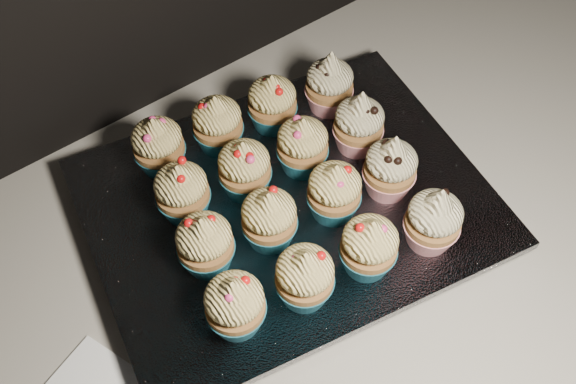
# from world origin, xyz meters

# --- Properties ---
(cabinet) EXTENTS (2.40, 0.60, 0.86)m
(cabinet) POSITION_xyz_m (0.00, 1.70, 0.43)
(cabinet) COLOR black
(cabinet) RESTS_ON ground
(worktop) EXTENTS (2.44, 0.64, 0.04)m
(worktop) POSITION_xyz_m (0.00, 1.70, 0.88)
(worktop) COLOR beige
(worktop) RESTS_ON cabinet
(baking_tray) EXTENTS (0.48, 0.40, 0.02)m
(baking_tray) POSITION_xyz_m (0.02, 1.73, 0.91)
(baking_tray) COLOR black
(baking_tray) RESTS_ON worktop
(foil_lining) EXTENTS (0.52, 0.44, 0.01)m
(foil_lining) POSITION_xyz_m (0.02, 1.73, 0.93)
(foil_lining) COLOR silver
(foil_lining) RESTS_ON baking_tray
(cupcake_0) EXTENTS (0.06, 0.06, 0.08)m
(cupcake_0) POSITION_xyz_m (-0.12, 1.64, 0.97)
(cupcake_0) COLOR #1A667D
(cupcake_0) RESTS_ON foil_lining
(cupcake_1) EXTENTS (0.06, 0.06, 0.08)m
(cupcake_1) POSITION_xyz_m (-0.05, 1.62, 0.97)
(cupcake_1) COLOR #1A667D
(cupcake_1) RESTS_ON foil_lining
(cupcake_2) EXTENTS (0.06, 0.06, 0.08)m
(cupcake_2) POSITION_xyz_m (0.03, 1.61, 0.97)
(cupcake_2) COLOR #1A667D
(cupcake_2) RESTS_ON foil_lining
(cupcake_3) EXTENTS (0.06, 0.06, 0.10)m
(cupcake_3) POSITION_xyz_m (0.11, 1.59, 0.97)
(cupcake_3) COLOR red
(cupcake_3) RESTS_ON foil_lining
(cupcake_4) EXTENTS (0.06, 0.06, 0.08)m
(cupcake_4) POSITION_xyz_m (-0.11, 1.72, 0.97)
(cupcake_4) COLOR #1A667D
(cupcake_4) RESTS_ON foil_lining
(cupcake_5) EXTENTS (0.06, 0.06, 0.08)m
(cupcake_5) POSITION_xyz_m (-0.03, 1.70, 0.97)
(cupcake_5) COLOR #1A667D
(cupcake_5) RESTS_ON foil_lining
(cupcake_6) EXTENTS (0.06, 0.06, 0.08)m
(cupcake_6) POSITION_xyz_m (0.05, 1.69, 0.97)
(cupcake_6) COLOR #1A667D
(cupcake_6) RESTS_ON foil_lining
(cupcake_7) EXTENTS (0.06, 0.06, 0.10)m
(cupcake_7) POSITION_xyz_m (0.12, 1.67, 0.97)
(cupcake_7) COLOR red
(cupcake_7) RESTS_ON foil_lining
(cupcake_8) EXTENTS (0.06, 0.06, 0.08)m
(cupcake_8) POSITION_xyz_m (-0.09, 1.79, 0.97)
(cupcake_8) COLOR #1A667D
(cupcake_8) RESTS_ON foil_lining
(cupcake_9) EXTENTS (0.06, 0.06, 0.08)m
(cupcake_9) POSITION_xyz_m (-0.01, 1.78, 0.97)
(cupcake_9) COLOR #1A667D
(cupcake_9) RESTS_ON foil_lining
(cupcake_10) EXTENTS (0.06, 0.06, 0.08)m
(cupcake_10) POSITION_xyz_m (0.06, 1.76, 0.97)
(cupcake_10) COLOR #1A667D
(cupcake_10) RESTS_ON foil_lining
(cupcake_11) EXTENTS (0.06, 0.06, 0.10)m
(cupcake_11) POSITION_xyz_m (0.14, 1.75, 0.97)
(cupcake_11) COLOR red
(cupcake_11) RESTS_ON foil_lining
(cupcake_12) EXTENTS (0.06, 0.06, 0.08)m
(cupcake_12) POSITION_xyz_m (-0.08, 1.87, 0.97)
(cupcake_12) COLOR #1A667D
(cupcake_12) RESTS_ON foil_lining
(cupcake_13) EXTENTS (0.06, 0.06, 0.08)m
(cupcake_13) POSITION_xyz_m (-0.00, 1.85, 0.97)
(cupcake_13) COLOR #1A667D
(cupcake_13) RESTS_ON foil_lining
(cupcake_14) EXTENTS (0.06, 0.06, 0.08)m
(cupcake_14) POSITION_xyz_m (0.07, 1.84, 0.97)
(cupcake_14) COLOR #1A667D
(cupcake_14) RESTS_ON foil_lining
(cupcake_15) EXTENTS (0.06, 0.06, 0.10)m
(cupcake_15) POSITION_xyz_m (0.15, 1.82, 0.97)
(cupcake_15) COLOR red
(cupcake_15) RESTS_ON foil_lining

